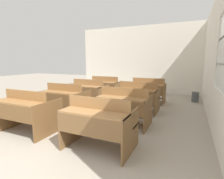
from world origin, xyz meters
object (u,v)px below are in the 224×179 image
object	(u,v)px
bench_front_left	(27,111)
bench_front_right	(99,123)
bench_back_right	(148,90)
bench_third_left	(88,92)
schoolbag	(11,114)
bench_third_right	(138,96)
bench_second_left	(65,99)
bench_second_right	(124,106)
wastepaper_bin	(195,97)
bench_back_left	(105,87)

from	to	relation	value
bench_front_left	bench_front_right	bearing A→B (deg)	-0.47
bench_front_left	bench_back_right	bearing A→B (deg)	65.12
bench_front_left	bench_third_left	bearing A→B (deg)	90.44
schoolbag	bench_front_left	bearing A→B (deg)	-17.74
bench_third_left	bench_third_right	distance (m)	1.70
bench_back_right	bench_front_right	bearing A→B (deg)	-89.95
schoolbag	bench_second_left	bearing A→B (deg)	43.57
bench_second_right	bench_back_right	world-z (taller)	same
bench_back_right	wastepaper_bin	bearing A→B (deg)	28.01
bench_third_right	schoolbag	world-z (taller)	bench_third_right
bench_back_left	bench_back_right	xyz separation A→B (m)	(1.73, 0.00, 0.00)
bench_second_left	bench_second_right	bearing A→B (deg)	-0.24
bench_front_left	bench_back_left	distance (m)	3.66
bench_second_right	wastepaper_bin	xyz separation A→B (m)	(1.55, 3.30, -0.27)
bench_front_left	bench_back_left	world-z (taller)	same
bench_front_right	bench_back_left	size ratio (longest dim) A/B	1.00
bench_front_right	schoolbag	world-z (taller)	bench_front_right
bench_front_right	bench_second_right	xyz separation A→B (m)	(0.00, 1.21, 0.00)
bench_front_right	bench_front_left	bearing A→B (deg)	179.53
bench_front_left	bench_front_right	world-z (taller)	same
bench_front_left	bench_front_right	xyz separation A→B (m)	(1.70, -0.01, 0.00)
bench_front_right	wastepaper_bin	distance (m)	4.78
bench_third_left	bench_front_right	bearing A→B (deg)	-54.70
wastepaper_bin	schoolbag	world-z (taller)	wastepaper_bin
bench_front_left	bench_second_right	bearing A→B (deg)	35.06
bench_second_left	bench_third_left	world-z (taller)	same
bench_third_right	wastepaper_bin	bearing A→B (deg)	52.78
bench_third_left	bench_back_left	distance (m)	1.24
schoolbag	bench_back_right	bearing A→B (deg)	51.78
bench_second_left	bench_third_left	size ratio (longest dim) A/B	1.00
bench_second_right	bench_third_right	size ratio (longest dim) A/B	1.00
bench_second_left	bench_second_right	size ratio (longest dim) A/B	1.00
bench_back_right	bench_second_right	bearing A→B (deg)	-89.89
wastepaper_bin	schoolbag	distance (m)	5.94
bench_front_left	schoolbag	world-z (taller)	bench_front_left
bench_third_right	wastepaper_bin	distance (m)	2.62
bench_front_left	wastepaper_bin	size ratio (longest dim) A/B	3.06
bench_third_right	bench_back_right	bearing A→B (deg)	89.19
bench_front_left	schoolbag	distance (m)	1.04
bench_back_right	schoolbag	xyz separation A→B (m)	(-2.65, -3.36, -0.29)
bench_third_left	bench_back_right	distance (m)	2.12
bench_front_left	bench_third_right	world-z (taller)	same
bench_second_left	bench_third_left	distance (m)	1.21
bench_second_right	wastepaper_bin	size ratio (longest dim) A/B	3.06
bench_front_right	bench_second_left	xyz separation A→B (m)	(-1.70, 1.22, 0.00)
bench_back_left	wastepaper_bin	bearing A→B (deg)	14.23
bench_front_left	bench_back_right	world-z (taller)	same
bench_second_left	schoolbag	xyz separation A→B (m)	(-0.95, -0.90, -0.29)
bench_second_left	schoolbag	world-z (taller)	bench_second_left
bench_third_left	bench_back_right	world-z (taller)	same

